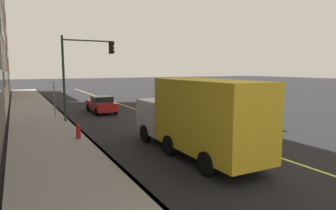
{
  "coord_description": "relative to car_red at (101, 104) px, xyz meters",
  "views": [
    {
      "loc": [
        -18.25,
        10.12,
        3.89
      ],
      "look_at": [
        -0.76,
        1.01,
        1.43
      ],
      "focal_mm": 31.51,
      "sensor_mm": 36.0,
      "label": 1
    }
  ],
  "objects": [
    {
      "name": "truck_yellow",
      "position": [
        -14.79,
        -0.41,
        1.04
      ],
      "size": [
        8.28,
        2.4,
        3.42
      ],
      "color": "silver",
      "rests_on": "ground"
    },
    {
      "name": "sidewalk_slab",
      "position": [
        -7.34,
        5.19,
        -0.67
      ],
      "size": [
        80.0,
        3.98,
        0.15
      ],
      "primitive_type": "cube",
      "color": "gray",
      "rests_on": "ground"
    },
    {
      "name": "lane_stripe_center",
      "position": [
        -7.34,
        -3.44,
        -0.74
      ],
      "size": [
        80.0,
        0.16,
        0.01
      ],
      "primitive_type": "cube",
      "color": "#D8CC4C",
      "rests_on": "ground"
    },
    {
      "name": "pedestrian_with_backpack",
      "position": [
        -9.35,
        -0.55,
        0.2
      ],
      "size": [
        0.44,
        0.45,
        1.63
      ],
      "color": "#262D4C",
      "rests_on": "ground"
    },
    {
      "name": "ground",
      "position": [
        -7.34,
        -3.44,
        -0.75
      ],
      "size": [
        200.0,
        200.0,
        0.0
      ],
      "primitive_type": "plane",
      "color": "black"
    },
    {
      "name": "car_white",
      "position": [
        -10.64,
        -6.9,
        0.04
      ],
      "size": [
        4.42,
        1.94,
        1.53
      ],
      "color": "silver",
      "rests_on": "ground"
    },
    {
      "name": "car_red",
      "position": [
        0.0,
        0.0,
        0.0
      ],
      "size": [
        4.55,
        1.9,
        1.48
      ],
      "color": "red",
      "rests_on": "ground"
    },
    {
      "name": "fire_hydrant",
      "position": [
        -9.62,
        3.8,
        -0.28
      ],
      "size": [
        0.24,
        0.24,
        0.94
      ],
      "color": "red",
      "rests_on": "ground"
    },
    {
      "name": "street_sign_post",
      "position": [
        -2.18,
        4.1,
        0.95
      ],
      "size": [
        0.6,
        0.08,
        2.88
      ],
      "color": "slate",
      "rests_on": "ground"
    },
    {
      "name": "curb_edge",
      "position": [
        -7.34,
        3.28,
        -0.67
      ],
      "size": [
        80.0,
        0.16,
        0.15
      ],
      "primitive_type": "cube",
      "color": "slate",
      "rests_on": "ground"
    },
    {
      "name": "traffic_light_mast",
      "position": [
        -3.75,
        2.22,
        3.46
      ],
      "size": [
        0.28,
        3.84,
        6.17
      ],
      "color": "#1E3823",
      "rests_on": "ground"
    }
  ]
}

